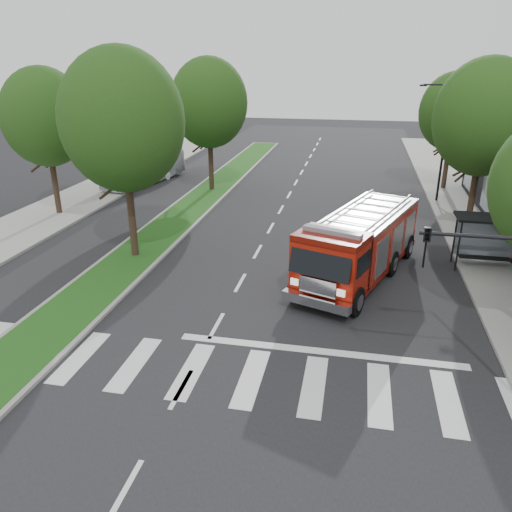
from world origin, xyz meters
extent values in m
plane|color=black|center=(0.00, 0.00, 0.00)|extent=(140.00, 140.00, 0.00)
cube|color=gray|center=(12.50, 10.00, 0.07)|extent=(5.00, 80.00, 0.15)
cube|color=gray|center=(-14.50, 10.00, 0.07)|extent=(5.00, 80.00, 0.15)
cube|color=gray|center=(-6.00, 18.00, 0.07)|extent=(3.00, 50.00, 0.14)
cube|color=#1B4413|center=(-6.00, 18.00, 0.14)|extent=(2.60, 49.50, 0.02)
cylinder|color=black|center=(9.80, 7.40, 1.25)|extent=(0.08, 0.08, 2.50)
cylinder|color=black|center=(9.80, 8.60, 1.25)|extent=(0.08, 0.08, 2.50)
cube|color=black|center=(11.20, 8.00, 2.55)|extent=(3.20, 1.60, 0.12)
cube|color=#8C99A5|center=(11.20, 8.70, 1.30)|extent=(2.80, 0.04, 1.80)
cube|color=black|center=(11.20, 8.00, 0.55)|extent=(2.40, 0.40, 0.08)
cylinder|color=black|center=(11.50, 14.00, 2.20)|extent=(0.36, 0.36, 4.40)
ellipsoid|color=#1D370F|center=(11.50, 14.00, 6.50)|extent=(5.60, 5.60, 6.44)
cylinder|color=black|center=(11.50, 24.00, 1.98)|extent=(0.36, 0.36, 3.96)
ellipsoid|color=#1D370F|center=(11.50, 24.00, 5.85)|extent=(5.00, 5.00, 5.75)
cylinder|color=black|center=(-6.00, 6.00, 2.31)|extent=(0.36, 0.36, 4.62)
ellipsoid|color=#1D370F|center=(-6.00, 6.00, 6.83)|extent=(5.80, 5.80, 6.67)
cylinder|color=black|center=(-6.00, 20.00, 2.20)|extent=(0.36, 0.36, 4.40)
ellipsoid|color=#1D370F|center=(-6.00, 20.00, 6.50)|extent=(5.60, 5.60, 6.44)
cylinder|color=black|center=(-14.00, 12.00, 2.09)|extent=(0.36, 0.36, 4.18)
ellipsoid|color=#1D370F|center=(-14.00, 12.00, 6.17)|extent=(5.20, 5.20, 5.98)
cylinder|color=black|center=(8.50, -3.50, 5.40)|extent=(4.00, 0.10, 0.10)
imported|color=black|center=(6.70, -3.50, 5.00)|extent=(0.18, 0.22, 1.10)
cylinder|color=black|center=(10.50, 20.00, 4.00)|extent=(0.16, 0.16, 8.00)
cylinder|color=black|center=(9.60, 20.00, 7.90)|extent=(1.80, 0.10, 0.10)
cube|color=black|center=(8.70, 20.00, 7.85)|extent=(0.45, 0.20, 0.12)
cube|color=#5F0D05|center=(5.22, 5.87, 0.55)|extent=(5.72, 9.60, 0.27)
cube|color=#921408|center=(5.52, 6.69, 1.70)|extent=(4.97, 7.53, 2.19)
cube|color=#921408|center=(4.06, 2.67, 1.70)|extent=(3.25, 2.79, 2.30)
cube|color=#B2B2B7|center=(5.52, 6.69, 2.85)|extent=(4.97, 7.53, 0.13)
cylinder|color=#B2B2B7|center=(4.60, 7.03, 3.07)|extent=(2.35, 6.22, 0.11)
cylinder|color=#B2B2B7|center=(6.45, 6.36, 3.07)|extent=(2.35, 6.22, 0.11)
cube|color=silver|center=(3.63, 1.49, 0.66)|extent=(2.81, 1.33, 0.38)
cube|color=#8C99A5|center=(4.06, 2.67, 3.18)|extent=(2.40, 1.18, 0.20)
cylinder|color=black|center=(2.77, 2.79, 0.60)|extent=(0.77, 1.27, 1.21)
cylinder|color=black|center=(5.14, 1.93, 0.60)|extent=(0.77, 1.27, 1.21)
cylinder|color=black|center=(4.34, 7.12, 0.60)|extent=(0.77, 1.27, 1.21)
cylinder|color=black|center=(6.71, 6.26, 0.60)|extent=(0.77, 1.27, 1.21)
cylinder|color=black|center=(5.24, 9.60, 0.60)|extent=(0.77, 1.27, 1.21)
cylinder|color=black|center=(7.61, 8.74, 0.60)|extent=(0.77, 1.27, 1.21)
imported|color=silver|center=(-12.00, 21.43, 1.24)|extent=(3.96, 9.13, 2.48)
camera|label=1|loc=(4.82, -16.07, 9.54)|focal=35.00mm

